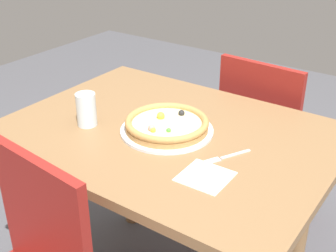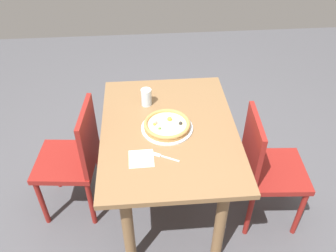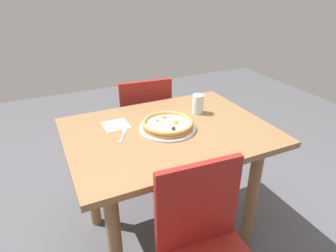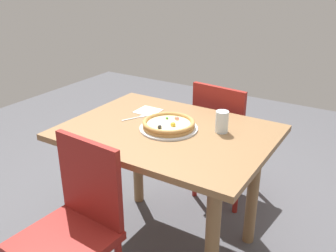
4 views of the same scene
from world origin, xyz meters
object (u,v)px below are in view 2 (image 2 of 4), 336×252
object	(u,v)px
chair_far	(75,157)
napkin	(141,159)
chair_near	(266,167)
plate	(167,128)
fork	(163,157)
drinking_glass	(146,97)
dining_table	(169,145)
pizza	(167,125)

from	to	relation	value
chair_far	napkin	world-z (taller)	chair_far
napkin	chair_near	bearing A→B (deg)	-80.34
plate	napkin	size ratio (longest dim) A/B	2.30
plate	fork	xyz separation A→B (m)	(-0.25, 0.04, -0.00)
fork	drinking_glass	distance (m)	0.52
dining_table	pizza	world-z (taller)	pizza
napkin	drinking_glass	bearing A→B (deg)	-5.40
chair_far	drinking_glass	world-z (taller)	same
chair_near	chair_far	distance (m)	1.28
plate	napkin	distance (m)	0.30
drinking_glass	chair_far	bearing A→B (deg)	110.02
chair_far	fork	xyz separation A→B (m)	(-0.33, -0.58, 0.28)
plate	fork	size ratio (longest dim) A/B	2.10
dining_table	chair_near	xyz separation A→B (m)	(-0.11, -0.63, -0.14)
plate	fork	distance (m)	0.25
plate	drinking_glass	distance (m)	0.29
chair_far	pizza	xyz separation A→B (m)	(-0.08, -0.62, 0.31)
chair_far	plate	size ratio (longest dim) A/B	2.76
napkin	dining_table	bearing A→B (deg)	-35.07
plate	pizza	size ratio (longest dim) A/B	1.11
pizza	chair_near	bearing A→B (deg)	-99.93
chair_far	fork	world-z (taller)	chair_far
chair_near	chair_far	bearing A→B (deg)	-94.78
chair_near	fork	distance (m)	0.75
chair_near	pizza	distance (m)	0.72
pizza	fork	bearing A→B (deg)	170.45
dining_table	chair_near	world-z (taller)	chair_near
fork	napkin	distance (m)	0.13
plate	napkin	world-z (taller)	plate
chair_near	chair_far	world-z (taller)	same
fork	pizza	bearing A→B (deg)	-71.91
fork	chair_far	bearing A→B (deg)	-1.55
fork	napkin	world-z (taller)	fork
drinking_glass	napkin	size ratio (longest dim) A/B	0.85
drinking_glass	napkin	world-z (taller)	drinking_glass
drinking_glass	chair_near	bearing A→B (deg)	-116.30
dining_table	drinking_glass	size ratio (longest dim) A/B	9.47
chair_near	napkin	bearing A→B (deg)	-76.48
drinking_glass	napkin	bearing A→B (deg)	174.60
chair_near	pizza	bearing A→B (deg)	-96.07
napkin	chair_far	bearing A→B (deg)	54.09
pizza	drinking_glass	distance (m)	0.29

